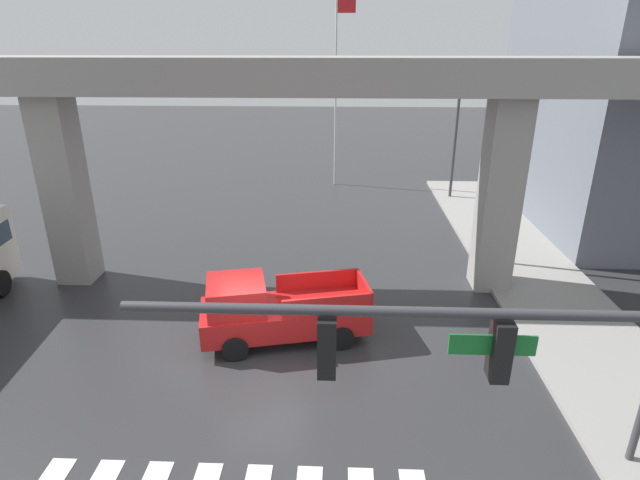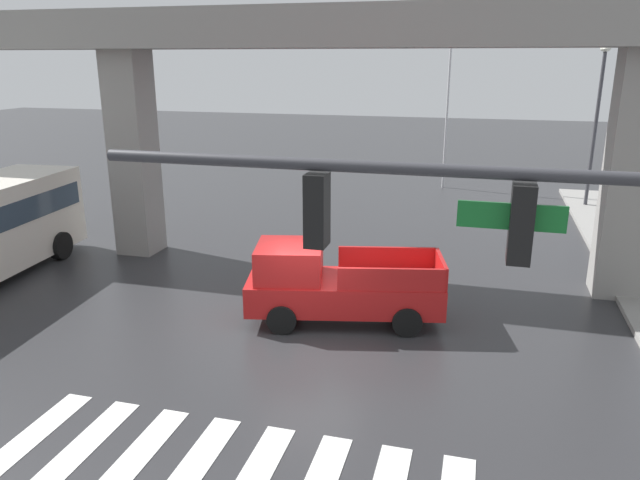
{
  "view_description": "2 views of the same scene",
  "coord_description": "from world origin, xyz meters",
  "px_view_note": "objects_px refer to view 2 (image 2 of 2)",
  "views": [
    {
      "loc": [
        2.21,
        -12.43,
        8.75
      ],
      "look_at": [
        1.54,
        3.97,
        2.25
      ],
      "focal_mm": 28.54,
      "sensor_mm": 36.0,
      "label": 1
    },
    {
      "loc": [
        3.83,
        -13.21,
        6.72
      ],
      "look_at": [
        -0.4,
        2.37,
        1.83
      ],
      "focal_mm": 33.72,
      "sensor_mm": 36.0,
      "label": 2
    }
  ],
  "objects_px": {
    "street_lamp_far_north": "(598,109)",
    "flagpole": "(452,67)",
    "traffic_signal_mast": "(635,282)",
    "pickup_truck": "(333,285)"
  },
  "relations": [
    {
      "from": "pickup_truck",
      "to": "traffic_signal_mast",
      "type": "height_order",
      "value": "traffic_signal_mast"
    },
    {
      "from": "flagpole",
      "to": "pickup_truck",
      "type": "bearing_deg",
      "value": -95.23
    },
    {
      "from": "traffic_signal_mast",
      "to": "street_lamp_far_north",
      "type": "bearing_deg",
      "value": 82.11
    },
    {
      "from": "street_lamp_far_north",
      "to": "flagpole",
      "type": "relative_size",
      "value": 0.66
    },
    {
      "from": "pickup_truck",
      "to": "traffic_signal_mast",
      "type": "relative_size",
      "value": 0.62
    },
    {
      "from": "traffic_signal_mast",
      "to": "flagpole",
      "type": "height_order",
      "value": "flagpole"
    },
    {
      "from": "traffic_signal_mast",
      "to": "flagpole",
      "type": "relative_size",
      "value": 0.79
    },
    {
      "from": "traffic_signal_mast",
      "to": "pickup_truck",
      "type": "bearing_deg",
      "value": 122.51
    },
    {
      "from": "traffic_signal_mast",
      "to": "street_lamp_far_north",
      "type": "xyz_separation_m",
      "value": [
        3.25,
        23.42,
        0.01
      ]
    },
    {
      "from": "street_lamp_far_north",
      "to": "flagpole",
      "type": "xyz_separation_m",
      "value": [
        -6.71,
        2.93,
        1.75
      ]
    }
  ]
}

